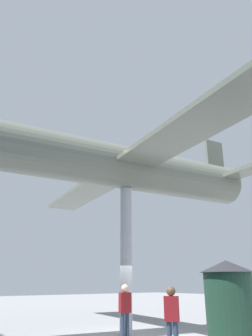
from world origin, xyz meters
TOP-DOWN VIEW (x-y plane):
  - ground_plane at (0.00, 0.00)m, footprint 80.00×80.00m
  - support_pylon_central at (0.00, 0.00)m, footprint 0.48×0.48m
  - suspended_airplane at (0.04, 0.20)m, footprint 18.60×13.72m
  - visitor_person at (-0.92, 0.79)m, footprint 0.29×0.43m
  - visitor_second at (-3.68, 1.33)m, footprint 0.45×0.41m
  - info_kiosk at (-6.33, 2.37)m, footprint 1.14×1.14m

SIDE VIEW (x-z plane):
  - ground_plane at x=0.00m, z-range 0.00..0.00m
  - visitor_second at x=-3.68m, z-range 0.14..1.91m
  - visitor_person at x=-0.92m, z-range 0.15..1.95m
  - info_kiosk at x=-6.33m, z-range 0.03..2.35m
  - support_pylon_central at x=0.00m, z-range 0.00..5.71m
  - suspended_airplane at x=0.04m, z-range 5.01..8.34m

